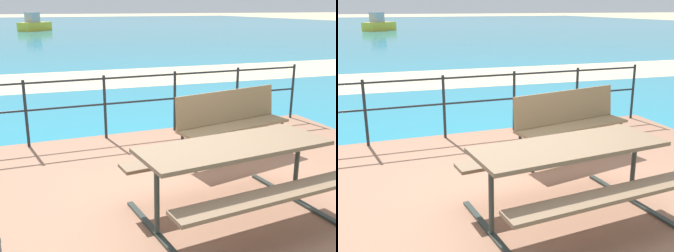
# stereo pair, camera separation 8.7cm
# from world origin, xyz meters

# --- Properties ---
(ground_plane) EXTENTS (240.00, 240.00, 0.00)m
(ground_plane) POSITION_xyz_m (0.00, 0.00, 0.00)
(ground_plane) COLOR tan
(patio_paving) EXTENTS (6.40, 5.20, 0.06)m
(patio_paving) POSITION_xyz_m (0.00, 0.00, 0.03)
(patio_paving) COLOR #996B51
(patio_paving) RESTS_ON ground
(sea_water) EXTENTS (90.00, 90.00, 0.01)m
(sea_water) POSITION_xyz_m (0.00, 40.00, 0.01)
(sea_water) COLOR teal
(sea_water) RESTS_ON ground
(beach_strip) EXTENTS (54.10, 6.00, 0.01)m
(beach_strip) POSITION_xyz_m (0.00, 8.37, 0.01)
(beach_strip) COLOR beige
(beach_strip) RESTS_ON ground
(picnic_table) EXTENTS (2.00, 1.56, 0.76)m
(picnic_table) POSITION_xyz_m (0.02, -0.54, 0.65)
(picnic_table) COLOR #7A6047
(picnic_table) RESTS_ON patio_paving
(park_bench) EXTENTS (1.74, 0.74, 0.92)m
(park_bench) POSITION_xyz_m (0.87, 1.03, 0.61)
(park_bench) COLOR #8C704C
(park_bench) RESTS_ON patio_paving
(railing_fence) EXTENTS (5.94, 0.04, 1.01)m
(railing_fence) POSITION_xyz_m (0.00, 2.44, 0.69)
(railing_fence) COLOR #1E2328
(railing_fence) RESTS_ON patio_paving
(boat_mid) EXTENTS (3.19, 3.10, 1.59)m
(boat_mid) POSITION_xyz_m (0.39, 35.47, 0.53)
(boat_mid) COLOR yellow
(boat_mid) RESTS_ON sea_water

